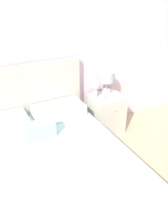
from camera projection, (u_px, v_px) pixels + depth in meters
ground_plane at (31, 143)px, 3.11m from camera, size 12.00×12.00×0.00m
wall_back at (15, 50)px, 2.52m from camera, size 8.00×0.06×2.60m
bed at (54, 174)px, 2.23m from camera, size 1.54×2.11×1.15m
nightstand at (106, 114)px, 3.24m from camera, size 0.46×0.43×0.59m
table_lamp at (107, 79)px, 3.05m from camera, size 0.22×0.22×0.33m
flower_vase at (96, 86)px, 2.98m from camera, size 0.14×0.14×0.26m
teacup at (103, 98)px, 2.98m from camera, size 0.13×0.13×0.07m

